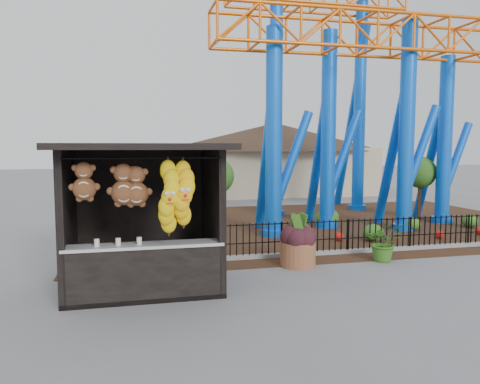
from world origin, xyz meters
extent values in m
plane|color=slate|center=(0.00, 0.00, 0.00)|extent=(120.00, 120.00, 0.00)
cube|color=#331E11|center=(4.00, 8.00, 0.01)|extent=(18.00, 12.00, 0.02)
cube|color=gray|center=(4.00, 3.00, 0.06)|extent=(18.00, 0.18, 0.12)
cube|color=black|center=(-3.00, 1.20, 0.05)|extent=(3.20, 2.60, 0.10)
cube|color=black|center=(-3.00, 2.44, 1.50)|extent=(3.20, 0.12, 3.00)
cube|color=black|center=(-4.54, 1.20, 1.50)|extent=(0.12, 2.60, 3.00)
cube|color=black|center=(-1.46, 1.20, 1.50)|extent=(0.12, 2.60, 3.00)
cube|color=black|center=(-3.00, 0.95, 3.06)|extent=(3.50, 3.40, 0.12)
cube|color=black|center=(-4.53, -0.03, 1.50)|extent=(0.14, 0.14, 3.00)
cube|color=black|center=(-1.47, -0.03, 1.50)|extent=(0.14, 0.14, 3.00)
cube|color=black|center=(-3.00, 0.15, 0.55)|extent=(3.00, 0.50, 1.10)
cube|color=silver|center=(-3.00, 0.15, 1.12)|extent=(3.10, 0.55, 0.06)
cylinder|color=black|center=(-3.00, -0.25, 2.85)|extent=(2.90, 0.04, 0.04)
cylinder|color=blue|center=(1.50, 6.00, 3.50)|extent=(0.56, 0.56, 7.00)
cylinder|color=blue|center=(1.50, 6.00, 0.12)|extent=(0.84, 0.84, 0.24)
cylinder|color=blue|center=(4.00, 7.20, 3.65)|extent=(0.56, 0.56, 7.30)
cylinder|color=blue|center=(4.00, 7.20, 0.12)|extent=(0.84, 0.84, 0.24)
cylinder|color=blue|center=(6.50, 6.00, 3.75)|extent=(0.56, 0.56, 7.50)
cylinder|color=blue|center=(6.50, 6.00, 0.12)|extent=(0.84, 0.84, 0.24)
cylinder|color=blue|center=(9.00, 7.20, 3.30)|extent=(0.56, 0.56, 6.60)
cylinder|color=blue|center=(9.00, 7.20, 0.12)|extent=(0.84, 0.84, 0.24)
cylinder|color=blue|center=(3.00, 10.50, 4.75)|extent=(0.56, 0.56, 9.50)
cylinder|color=blue|center=(3.00, 10.50, 0.12)|extent=(0.84, 0.84, 0.24)
cylinder|color=blue|center=(7.50, 11.50, 5.25)|extent=(0.56, 0.56, 10.50)
cylinder|color=blue|center=(7.50, 11.50, 0.12)|extent=(0.84, 0.84, 0.24)
cylinder|color=blue|center=(1.50, 6.90, 2.62)|extent=(0.36, 2.21, 5.85)
cylinder|color=blue|center=(2.20, 6.30, 2.45)|extent=(1.62, 0.32, 3.73)
cylinder|color=blue|center=(4.00, 8.10, 2.74)|extent=(0.36, 2.29, 6.10)
cylinder|color=blue|center=(4.70, 7.50, 2.55)|extent=(1.67, 0.32, 3.88)
cylinder|color=blue|center=(6.50, 6.90, 2.81)|extent=(0.36, 2.34, 6.26)
cylinder|color=blue|center=(7.20, 6.30, 2.62)|extent=(1.71, 0.32, 3.99)
cylinder|color=blue|center=(9.00, 8.10, 2.47)|extent=(0.36, 2.10, 5.53)
cylinder|color=blue|center=(9.70, 7.50, 2.31)|extent=(1.54, 0.32, 3.52)
cylinder|color=brown|center=(0.91, 2.02, 0.32)|extent=(1.12, 1.12, 0.63)
ellipsoid|color=black|center=(0.91, 2.02, 0.95)|extent=(0.70, 0.70, 0.64)
imported|color=#2A5719|center=(3.34, 1.98, 0.51)|extent=(1.09, 1.00, 1.03)
ellipsoid|color=#2F5C1B|center=(2.20, 5.25, 0.30)|extent=(0.70, 0.70, 0.56)
ellipsoid|color=#2F5C1B|center=(4.39, 4.42, 0.29)|extent=(0.68, 0.68, 0.55)
ellipsoid|color=#2F5C1B|center=(6.71, 5.81, 0.26)|extent=(0.61, 0.61, 0.49)
ellipsoid|color=#2F5C1B|center=(4.10, 7.38, 0.37)|extent=(0.88, 0.88, 0.70)
ellipsoid|color=#2F5C1B|center=(9.26, 5.90, 0.25)|extent=(0.59, 0.59, 0.47)
sphere|color=red|center=(2.18, 4.39, 0.16)|extent=(0.28, 0.28, 0.28)
sphere|color=red|center=(3.32, 4.67, 0.16)|extent=(0.28, 0.28, 0.28)
sphere|color=red|center=(6.73, 4.26, 0.16)|extent=(0.28, 0.28, 0.28)
sphere|color=red|center=(8.50, 4.49, 0.16)|extent=(0.28, 0.28, 0.28)
cube|color=#BFAD8C|center=(6.00, 20.00, 1.50)|extent=(12.00, 6.00, 3.00)
cone|color=#332319|center=(6.00, 20.00, 3.90)|extent=(15.00, 15.00, 1.80)
camera|label=1|loc=(-3.27, -9.10, 3.05)|focal=35.00mm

